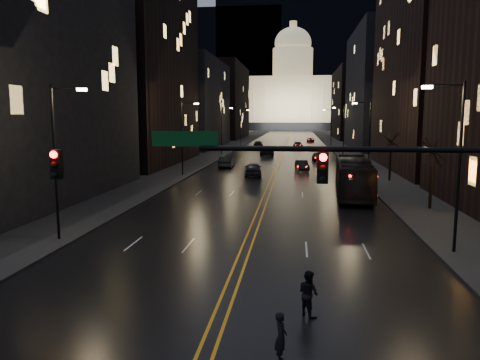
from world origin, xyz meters
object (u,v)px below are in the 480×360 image
(traffic_signal, at_px, (400,184))
(pedestrian_a, at_px, (281,337))
(oncoming_car_a, at_px, (253,169))
(pedestrian_b, at_px, (308,293))
(oncoming_car_b, at_px, (227,162))
(bus, at_px, (354,177))
(receding_car_a, at_px, (302,165))

(traffic_signal, relative_size, pedestrian_a, 11.21)
(oncoming_car_a, xyz_separation_m, pedestrian_b, (5.68, -39.83, 0.00))
(oncoming_car_b, relative_size, pedestrian_a, 3.28)
(oncoming_car_b, bearing_deg, pedestrian_b, 100.30)
(bus, bearing_deg, traffic_signal, -90.31)
(pedestrian_a, xyz_separation_m, pedestrian_b, (0.88, 3.37, 0.09))
(bus, distance_m, receding_car_a, 20.49)
(traffic_signal, bearing_deg, pedestrian_b, 153.24)
(traffic_signal, height_order, bus, traffic_signal)
(oncoming_car_a, bearing_deg, traffic_signal, 96.34)
(receding_car_a, bearing_deg, oncoming_car_a, -139.81)
(bus, relative_size, pedestrian_b, 7.37)
(traffic_signal, bearing_deg, pedestrian_a, -151.10)
(pedestrian_a, relative_size, pedestrian_b, 0.90)
(bus, height_order, oncoming_car_b, bus)
(oncoming_car_b, distance_m, receding_car_a, 10.65)
(receding_car_a, height_order, pedestrian_a, pedestrian_a)
(oncoming_car_a, height_order, receding_car_a, oncoming_car_a)
(traffic_signal, height_order, receding_car_a, traffic_signal)
(traffic_signal, distance_m, pedestrian_a, 5.98)
(oncoming_car_a, relative_size, pedestrian_b, 2.93)
(pedestrian_a, bearing_deg, oncoming_car_a, 1.62)
(pedestrian_b, bearing_deg, oncoming_car_b, -30.11)
(traffic_signal, xyz_separation_m, bus, (1.97, 27.88, -3.34))
(traffic_signal, xyz_separation_m, oncoming_car_a, (-8.41, 41.20, -4.25))
(pedestrian_a, height_order, pedestrian_b, pedestrian_b)
(oncoming_car_a, xyz_separation_m, pedestrian_a, (4.79, -43.20, -0.08))
(bus, xyz_separation_m, receding_car_a, (-4.42, 19.98, -1.08))
(pedestrian_a, bearing_deg, pedestrian_b, -19.41)
(oncoming_car_a, relative_size, oncoming_car_b, 0.99)
(oncoming_car_b, xyz_separation_m, receding_car_a, (10.49, -1.84, -0.15))
(traffic_signal, distance_m, receding_car_a, 48.13)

